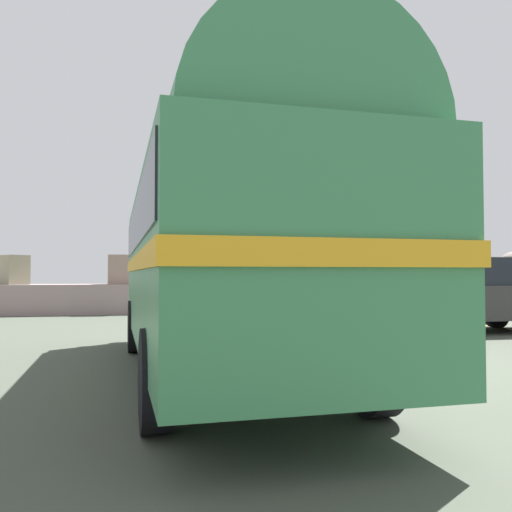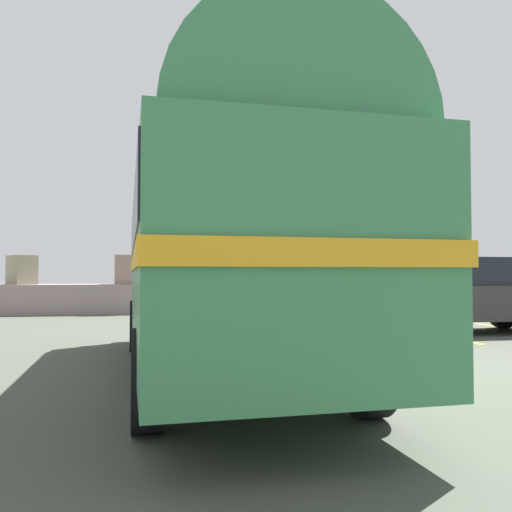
{
  "view_description": "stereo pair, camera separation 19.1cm",
  "coord_description": "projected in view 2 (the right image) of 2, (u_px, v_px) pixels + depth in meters",
  "views": [
    {
      "loc": [
        -2.91,
        -8.64,
        1.48
      ],
      "look_at": [
        -1.18,
        0.22,
        1.78
      ],
      "focal_mm": 37.25,
      "sensor_mm": 36.0,
      "label": 1
    },
    {
      "loc": [
        -2.72,
        -8.68,
        1.48
      ],
      "look_at": [
        -1.18,
        0.22,
        1.78
      ],
      "focal_mm": 37.25,
      "sensor_mm": 36.0,
      "label": 2
    }
  ],
  "objects": [
    {
      "name": "vintage_coach",
      "position": [
        218.0,
        235.0,
        7.74
      ],
      "size": [
        2.99,
        8.73,
        3.7
      ],
      "rotation": [
        0.0,
        0.0,
        0.06
      ],
      "color": "black",
      "rests_on": "ground"
    },
    {
      "name": "parked_car_nearest",
      "position": [
        480.0,
        294.0,
        13.21
      ],
      "size": [
        4.13,
        1.79,
        1.86
      ],
      "rotation": [
        0.0,
        0.0,
        1.59
      ],
      "color": "black",
      "rests_on": "ground"
    },
    {
      "name": "lamp_post",
      "position": [
        311.0,
        193.0,
        16.62
      ],
      "size": [
        0.44,
        0.88,
        7.22
      ],
      "color": "#5B5B60",
      "rests_on": "ground"
    },
    {
      "name": "ground",
      "position": [
        327.0,
        361.0,
        8.96
      ],
      "size": [
        32.0,
        26.0,
        0.02
      ],
      "color": "#454C40"
    },
    {
      "name": "breakwater",
      "position": [
        247.0,
        294.0,
        20.7
      ],
      "size": [
        31.36,
        2.03,
        2.45
      ],
      "color": "gray",
      "rests_on": "ground"
    }
  ]
}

